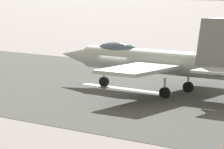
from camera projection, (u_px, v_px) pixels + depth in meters
The scene contains 4 objects.
ground_plane at pixel (120, 88), 50.96m from camera, with size 400.00×400.00×0.00m, color gray.
runway_strip at pixel (121, 88), 50.95m from camera, with size 240.00×26.00×0.02m.
fighter_jet at pixel (157, 61), 48.65m from camera, with size 16.42×13.13×5.54m.
crew_person at pixel (101, 60), 62.68m from camera, with size 0.56×0.50×1.57m.
Camera 1 is at (-30.73, 39.87, 8.05)m, focal length 108.71 mm.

